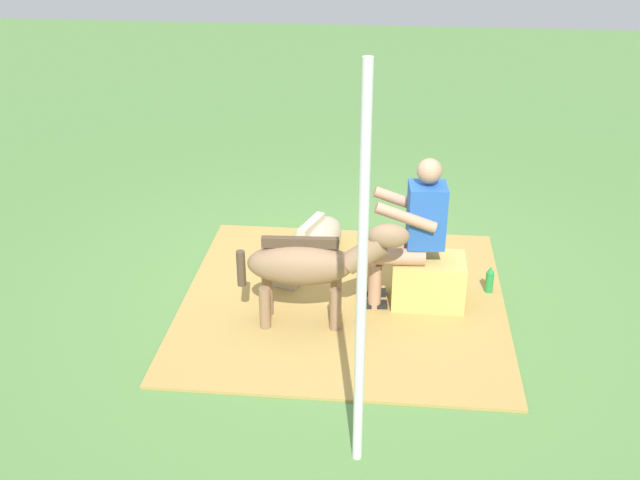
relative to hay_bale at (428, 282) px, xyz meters
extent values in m
plane|color=#568442|center=(0.76, -0.21, -0.21)|extent=(24.00, 24.00, 0.00)
cube|color=#AD8C47|center=(0.71, 0.03, -0.20)|extent=(2.72, 2.72, 0.02)
cube|color=tan|center=(0.00, 0.00, 0.00)|extent=(0.60, 0.42, 0.43)
cylinder|color=tan|center=(0.24, 0.11, 0.28)|extent=(0.41, 0.17, 0.14)
cylinder|color=tan|center=(0.44, 0.13, 0.00)|extent=(0.11, 0.11, 0.43)
cube|color=black|center=(0.44, 0.13, -0.18)|extent=(0.23, 0.12, 0.06)
cylinder|color=tan|center=(0.26, -0.09, 0.28)|extent=(0.41, 0.17, 0.14)
cylinder|color=tan|center=(0.46, -0.07, 0.00)|extent=(0.11, 0.11, 0.43)
cube|color=black|center=(0.46, -0.07, -0.18)|extent=(0.23, 0.12, 0.06)
cube|color=#2659B2|center=(0.05, 0.00, 0.61)|extent=(0.32, 0.30, 0.52)
cylinder|color=tan|center=(0.22, 0.17, 0.66)|extent=(0.51, 0.12, 0.26)
cylinder|color=tan|center=(0.24, -0.15, 0.66)|extent=(0.51, 0.12, 0.26)
sphere|color=tan|center=(0.05, 0.00, 0.99)|extent=(0.20, 0.20, 0.20)
ellipsoid|color=#8C6B4C|center=(1.02, 0.41, 0.34)|extent=(0.86, 0.36, 0.34)
cylinder|color=#8C6B4C|center=(0.75, 0.30, -0.02)|extent=(0.09, 0.09, 0.38)
cylinder|color=#8C6B4C|center=(0.74, 0.50, -0.02)|extent=(0.09, 0.09, 0.38)
cylinder|color=#8C6B4C|center=(1.31, 0.33, -0.02)|extent=(0.09, 0.09, 0.38)
cylinder|color=#8C6B4C|center=(1.30, 0.53, -0.02)|extent=(0.09, 0.09, 0.38)
cylinder|color=#8C6B4C|center=(0.53, 0.39, 0.44)|extent=(0.37, 0.20, 0.33)
ellipsoid|color=#8C6B4C|center=(0.35, 0.38, 0.60)|extent=(0.33, 0.18, 0.20)
cube|color=#4D3A2A|center=(1.02, 0.41, 0.53)|extent=(0.60, 0.09, 0.08)
cylinder|color=#4D3A2A|center=(1.49, 0.44, 0.29)|extent=(0.07, 0.07, 0.30)
ellipsoid|color=tan|center=(1.03, -0.74, -0.03)|extent=(0.66, 0.96, 0.36)
cube|color=tan|center=(1.20, -0.22, -0.16)|extent=(0.32, 0.34, 0.10)
cylinder|color=tan|center=(1.21, -0.20, 0.03)|extent=(0.26, 0.33, 0.30)
ellipsoid|color=tan|center=(1.27, -0.03, 0.11)|extent=(0.25, 0.34, 0.20)
cube|color=beige|center=(1.06, -0.66, 0.17)|extent=(0.22, 0.44, 0.08)
cylinder|color=#268C3F|center=(-0.54, -0.22, -0.11)|extent=(0.07, 0.07, 0.21)
cone|color=#268C3F|center=(-0.54, -0.22, 0.03)|extent=(0.06, 0.06, 0.06)
cylinder|color=silver|center=(0.48, 1.93, 1.05)|extent=(0.06, 0.06, 2.53)
camera|label=1|loc=(0.35, 5.67, 3.18)|focal=43.06mm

